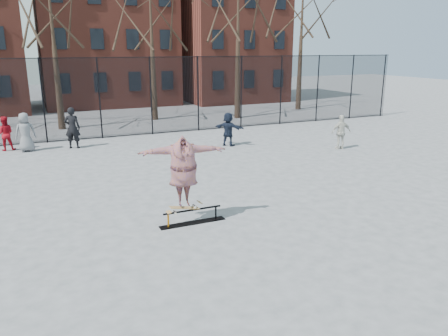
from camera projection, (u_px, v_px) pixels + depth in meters
name	position (u px, v px, depth m)	size (l,w,h in m)	color
ground	(241.00, 227.00, 11.17)	(100.00, 100.00, 0.00)	#5C5C61
skate_rail	(193.00, 218.00, 11.38)	(1.78, 0.27, 0.39)	black
skateboard	(184.00, 209.00, 11.22)	(0.83, 0.20, 0.10)	#A07440
skater	(183.00, 173.00, 10.96)	(2.23, 0.61, 1.81)	#7D3D9A
bystander_grey	(25.00, 132.00, 19.07)	(0.84, 0.55, 1.72)	slate
bystander_black	(72.00, 128.00, 19.66)	(0.68, 0.45, 1.87)	black
bystander_red	(5.00, 134.00, 19.28)	(0.74, 0.58, 1.52)	#A50E1A
bystander_white	(341.00, 132.00, 19.55)	(0.91, 0.38, 1.55)	beige
bystander_navy	(228.00, 129.00, 20.19)	(1.45, 0.46, 1.57)	#171E2F
fence	(128.00, 96.00, 22.05)	(34.03, 0.07, 4.00)	black
rowhouses	(97.00, 25.00, 32.71)	(29.00, 7.00, 13.00)	maroon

